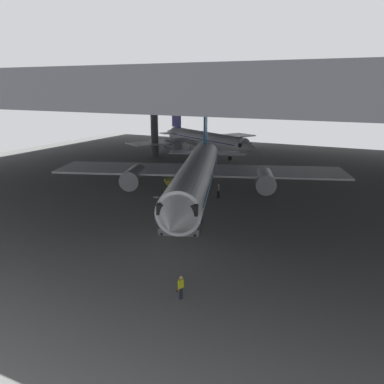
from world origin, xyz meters
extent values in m
plane|color=slate|center=(0.00, 0.00, 0.00)|extent=(110.00, 110.00, 0.00)
cylinder|color=#4C4F54|center=(-21.09, 25.05, 6.75)|extent=(1.51, 1.51, 13.49)
cube|color=#38383D|center=(0.00, 13.75, 14.09)|extent=(121.00, 99.00, 1.20)
cube|color=#4C4F54|center=(0.00, -11.00, 13.09)|extent=(115.50, 0.50, 0.70)
cube|color=#4C4F54|center=(0.00, 30.25, 13.09)|extent=(115.50, 0.50, 0.70)
cylinder|color=white|center=(1.12, -1.76, 3.64)|extent=(14.13, 30.07, 4.09)
cone|color=white|center=(6.89, -17.84, 3.64)|extent=(5.43, 5.97, 4.01)
cube|color=black|center=(6.01, -15.40, 4.16)|extent=(4.24, 3.87, 0.90)
cone|color=white|center=(-4.64, 14.32, 4.05)|extent=(5.48, 7.33, 3.47)
cube|color=#1972B2|center=(-3.77, 11.88, 9.03)|extent=(1.73, 4.28, 6.69)
cube|color=white|center=(-0.70, 11.80, 4.26)|extent=(6.03, 4.90, 0.16)
cube|color=white|center=(-6.09, 9.87, 4.26)|extent=(6.03, 4.90, 0.16)
cube|color=white|center=(9.43, 6.46, 3.24)|extent=(18.60, 12.77, 0.24)
cylinder|color=#9EA3A8|center=(8.25, 3.68, 2.52)|extent=(4.18, 5.86, 2.53)
cube|color=white|center=(-10.51, -0.69, 3.24)|extent=(18.60, 12.77, 0.24)
cylinder|color=#9EA3A8|center=(-7.83, -2.09, 2.52)|extent=(4.18, 5.86, 2.53)
cube|color=#1972B2|center=(1.12, -1.76, 3.95)|extent=(13.46, 28.00, 0.16)
cylinder|color=#9EA3A8|center=(4.57, -11.38, 1.25)|extent=(0.20, 0.20, 1.15)
cylinder|color=black|center=(4.57, -11.38, 0.45)|extent=(0.59, 0.95, 0.90)
cylinder|color=#9EA3A8|center=(2.61, 1.93, 1.25)|extent=(0.20, 0.20, 1.15)
cylinder|color=black|center=(2.61, 1.93, 0.45)|extent=(0.59, 0.95, 0.90)
cylinder|color=#9EA3A8|center=(-2.37, 0.15, 1.25)|extent=(0.20, 0.20, 1.15)
cylinder|color=black|center=(-2.37, 0.15, 0.45)|extent=(0.59, 0.95, 0.90)
cube|color=slate|center=(4.05, -11.76, 0.35)|extent=(4.29, 2.77, 0.70)
cube|color=slate|center=(4.05, -11.76, 2.27)|extent=(3.95, 2.48, 3.24)
cube|color=slate|center=(2.33, -12.38, 3.85)|extent=(1.47, 1.59, 0.12)
cylinder|color=black|center=(2.54, -12.95, 4.35)|extent=(0.06, 0.06, 1.00)
cylinder|color=black|center=(2.13, -11.82, 4.35)|extent=(0.06, 0.06, 1.00)
cylinder|color=black|center=(2.74, -12.98, 0.15)|extent=(0.32, 0.21, 0.30)
cylinder|color=black|center=(2.27, -11.66, 0.15)|extent=(0.32, 0.21, 0.30)
cylinder|color=black|center=(5.84, -11.87, 0.15)|extent=(0.32, 0.21, 0.30)
cylinder|color=black|center=(5.37, -10.55, 0.15)|extent=(0.32, 0.21, 0.30)
cylinder|color=#232838|center=(10.02, -22.63, 0.44)|extent=(0.14, 0.14, 0.87)
cylinder|color=#232838|center=(9.96, -22.81, 0.44)|extent=(0.14, 0.14, 0.87)
cube|color=yellow|center=(9.99, -22.72, 1.18)|extent=(0.31, 0.41, 0.62)
cylinder|color=yellow|center=(10.05, -22.50, 1.21)|extent=(0.09, 0.09, 0.59)
cylinder|color=yellow|center=(9.92, -22.94, 1.21)|extent=(0.09, 0.09, 0.59)
sphere|color=tan|center=(9.99, -22.72, 1.62)|extent=(0.24, 0.24, 0.24)
cylinder|color=#232838|center=(4.75, -7.87, 0.44)|extent=(0.14, 0.14, 0.88)
cylinder|color=#232838|center=(4.74, -8.04, 0.44)|extent=(0.14, 0.14, 0.88)
cube|color=yellow|center=(4.74, -7.95, 1.19)|extent=(0.24, 0.37, 0.62)
cylinder|color=yellow|center=(4.76, -7.73, 1.22)|extent=(0.09, 0.09, 0.59)
cylinder|color=yellow|center=(4.73, -8.18, 1.22)|extent=(0.09, 0.09, 0.59)
sphere|color=#8C6647|center=(4.74, -7.95, 1.63)|extent=(0.24, 0.24, 0.24)
cylinder|color=white|center=(-12.58, 31.64, 3.24)|extent=(22.81, 15.03, 3.28)
cone|color=white|center=(-0.72, 24.81, 3.24)|extent=(5.01, 4.75, 3.21)
cube|color=black|center=(-2.51, 25.85, 3.65)|extent=(3.38, 3.56, 0.72)
cone|color=white|center=(-24.45, 38.47, 3.57)|extent=(5.94, 5.03, 2.79)
cube|color=navy|center=(-22.66, 37.44, 7.56)|extent=(3.22, 1.99, 5.36)
cube|color=white|center=(-20.74, 38.98, 3.73)|extent=(4.41, 4.95, 0.16)
cube|color=white|center=(-23.03, 35.00, 3.73)|extent=(4.41, 4.95, 0.16)
cube|color=white|center=(-11.78, 40.98, 2.91)|extent=(12.00, 14.85, 0.24)
cylinder|color=#9EA3A8|center=(-11.05, 38.66, 2.34)|extent=(4.71, 3.89, 2.03)
cube|color=white|center=(-20.25, 26.26, 2.91)|extent=(12.00, 14.85, 0.24)
cylinder|color=#9EA3A8|center=(-17.88, 26.79, 2.34)|extent=(4.71, 3.89, 2.03)
cube|color=navy|center=(-12.58, 31.64, 3.48)|extent=(21.30, 14.19, 0.16)
cylinder|color=#9EA3A8|center=(-5.48, 27.56, 1.25)|extent=(0.20, 0.20, 1.15)
cylinder|color=black|center=(-5.48, 27.56, 0.45)|extent=(0.93, 0.71, 0.90)
cylinder|color=#9EA3A8|center=(-13.53, 34.77, 1.25)|extent=(0.20, 0.20, 1.15)
cylinder|color=black|center=(-13.53, 34.77, 0.45)|extent=(0.93, 0.71, 0.90)
cylinder|color=#9EA3A8|center=(-15.77, 30.89, 1.25)|extent=(0.20, 0.20, 1.15)
cylinder|color=black|center=(-15.77, 30.89, 0.45)|extent=(0.93, 0.71, 0.90)
cube|color=black|center=(9.38, -21.79, 0.02)|extent=(0.36, 0.36, 0.04)
cone|color=orange|center=(9.38, -21.79, 0.32)|extent=(0.30, 0.30, 0.56)
cube|color=yellow|center=(-6.47, 4.98, 0.55)|extent=(2.31, 2.47, 0.70)
cylinder|color=black|center=(-5.55, 4.70, 0.22)|extent=(0.41, 0.46, 0.44)
cylinder|color=black|center=(-6.41, 4.01, 0.22)|extent=(0.41, 0.46, 0.44)
cylinder|color=black|center=(-6.54, 5.95, 0.22)|extent=(0.41, 0.46, 0.44)
cylinder|color=black|center=(-7.40, 5.27, 0.22)|extent=(0.41, 0.46, 0.44)
camera|label=1|loc=(21.29, -44.09, 14.18)|focal=36.76mm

